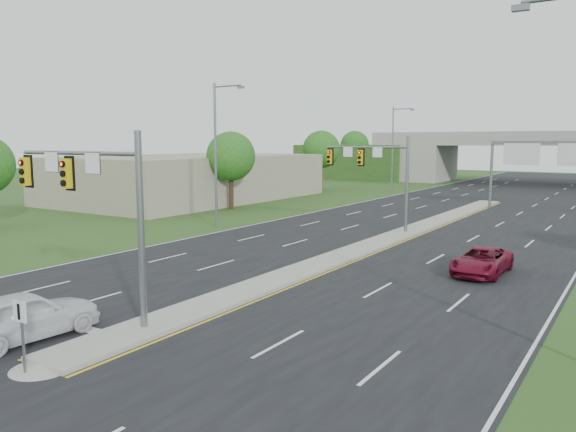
% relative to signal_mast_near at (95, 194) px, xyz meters
% --- Properties ---
extents(ground, '(240.00, 240.00, 0.00)m').
position_rel_signal_mast_near_xyz_m(ground, '(2.26, 0.07, -4.73)').
color(ground, '#294B1A').
rests_on(ground, ground).
extents(road, '(24.00, 160.00, 0.02)m').
position_rel_signal_mast_near_xyz_m(road, '(2.26, 35.07, -4.72)').
color(road, black).
rests_on(road, ground).
extents(median, '(2.00, 54.00, 0.16)m').
position_rel_signal_mast_near_xyz_m(median, '(2.26, 23.07, -4.63)').
color(median, gray).
rests_on(median, road).
extents(median_nose, '(2.00, 2.00, 0.16)m').
position_rel_signal_mast_near_xyz_m(median_nose, '(2.26, -3.93, -4.63)').
color(median_nose, gray).
rests_on(median_nose, road).
extents(lane_markings, '(23.72, 160.00, 0.01)m').
position_rel_signal_mast_near_xyz_m(lane_markings, '(1.66, 28.99, -4.70)').
color(lane_markings, gold).
rests_on(lane_markings, road).
extents(signal_mast_near, '(6.62, 0.60, 7.00)m').
position_rel_signal_mast_near_xyz_m(signal_mast_near, '(0.00, 0.00, 0.00)').
color(signal_mast_near, slate).
rests_on(signal_mast_near, ground).
extents(signal_mast_far, '(6.62, 0.60, 7.00)m').
position_rel_signal_mast_near_xyz_m(signal_mast_far, '(0.00, 25.00, 0.00)').
color(signal_mast_far, slate).
rests_on(signal_mast_far, ground).
extents(keep_right_sign, '(0.60, 0.13, 2.20)m').
position_rel_signal_mast_near_xyz_m(keep_right_sign, '(2.26, -4.45, -3.21)').
color(keep_right_sign, slate).
rests_on(keep_right_sign, ground).
extents(sign_gantry, '(11.58, 0.44, 6.67)m').
position_rel_signal_mast_near_xyz_m(sign_gantry, '(8.95, 44.99, 0.51)').
color(sign_gantry, slate).
rests_on(sign_gantry, ground).
extents(overpass, '(80.00, 14.00, 8.10)m').
position_rel_signal_mast_near_xyz_m(overpass, '(2.26, 80.07, -1.17)').
color(overpass, gray).
rests_on(overpass, ground).
extents(lightpole_l_mid, '(2.85, 0.25, 11.00)m').
position_rel_signal_mast_near_xyz_m(lightpole_l_mid, '(-11.03, 20.07, 1.38)').
color(lightpole_l_mid, slate).
rests_on(lightpole_l_mid, ground).
extents(lightpole_l_far, '(2.85, 0.25, 11.00)m').
position_rel_signal_mast_near_xyz_m(lightpole_l_far, '(-11.03, 55.07, 1.38)').
color(lightpole_l_far, slate).
rests_on(lightpole_l_far, ground).
extents(tree_l_near, '(4.80, 4.80, 7.60)m').
position_rel_signal_mast_near_xyz_m(tree_l_near, '(-17.74, 30.07, 0.45)').
color(tree_l_near, '#382316').
rests_on(tree_l_near, ground).
extents(tree_l_mid, '(5.20, 5.20, 8.12)m').
position_rel_signal_mast_near_xyz_m(tree_l_mid, '(-21.74, 55.07, 0.78)').
color(tree_l_mid, '#382316').
rests_on(tree_l_mid, ground).
extents(tree_back_a, '(6.00, 6.00, 8.85)m').
position_rel_signal_mast_near_xyz_m(tree_back_a, '(-35.74, 94.07, 1.11)').
color(tree_back_a, '#382316').
rests_on(tree_back_a, ground).
extents(tree_back_b, '(5.60, 5.60, 8.32)m').
position_rel_signal_mast_near_xyz_m(tree_back_b, '(-21.74, 94.07, 0.78)').
color(tree_back_b, '#382316').
rests_on(tree_back_b, ground).
extents(commercial_building, '(18.00, 30.00, 5.00)m').
position_rel_signal_mast_near_xyz_m(commercial_building, '(-27.74, 35.07, -2.23)').
color(commercial_building, gray).
rests_on(commercial_building, ground).
extents(car_white, '(2.43, 5.10, 1.68)m').
position_rel_signal_mast_near_xyz_m(car_white, '(-0.40, -2.74, -3.86)').
color(car_white, silver).
rests_on(car_white, road).
extents(car_far_a, '(2.30, 4.82, 1.33)m').
position_rel_signal_mast_near_xyz_m(car_far_a, '(10.05, 15.27, -4.04)').
color(car_far_a, maroon).
rests_on(car_far_a, road).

